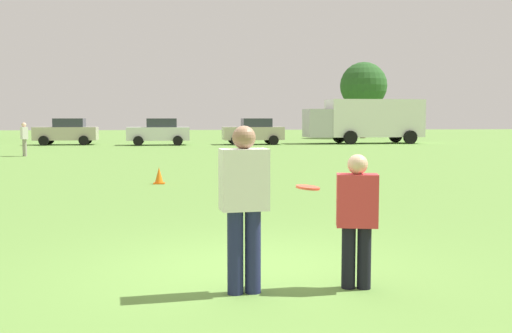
% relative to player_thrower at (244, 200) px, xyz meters
% --- Properties ---
extents(ground_plane, '(165.09, 165.09, 0.00)m').
position_rel_player_thrower_xyz_m(ground_plane, '(0.15, 0.94, -1.02)').
color(ground_plane, '#608C3D').
extents(player_thrower, '(0.54, 0.35, 1.81)m').
position_rel_player_thrower_xyz_m(player_thrower, '(0.00, 0.00, 0.00)').
color(player_thrower, '#1E234C').
rests_on(player_thrower, ground).
extents(player_defender, '(0.49, 0.34, 1.49)m').
position_rel_player_thrower_xyz_m(player_defender, '(1.25, 0.05, -0.18)').
color(player_defender, black).
rests_on(player_defender, ground).
extents(frisbee, '(0.27, 0.27, 0.06)m').
position_rel_player_thrower_xyz_m(frisbee, '(0.73, 0.20, 0.10)').
color(frisbee, '#E54C33').
extents(traffic_cone, '(0.32, 0.32, 0.48)m').
position_rel_player_thrower_xyz_m(traffic_cone, '(-1.49, 10.78, -0.79)').
color(traffic_cone, '#D8590C').
rests_on(traffic_cone, ground).
extents(parked_car_mid_left, '(4.28, 2.36, 1.82)m').
position_rel_player_thrower_xyz_m(parked_car_mid_left, '(-9.15, 35.81, -0.10)').
color(parked_car_mid_left, '#B7AD99').
rests_on(parked_car_mid_left, ground).
extents(parked_car_center, '(4.28, 2.36, 1.82)m').
position_rel_player_thrower_xyz_m(parked_car_center, '(-2.79, 34.71, -0.10)').
color(parked_car_center, silver).
rests_on(parked_car_center, ground).
extents(parked_car_mid_right, '(4.28, 2.36, 1.82)m').
position_rel_player_thrower_xyz_m(parked_car_mid_right, '(3.74, 34.92, -0.10)').
color(parked_car_mid_right, '#B7AD99').
rests_on(parked_car_mid_right, ground).
extents(box_truck, '(8.60, 3.25, 3.18)m').
position_rel_player_thrower_xyz_m(box_truck, '(12.02, 35.73, 0.73)').
color(box_truck, white).
rests_on(box_truck, ground).
extents(bystander_far_jogger, '(0.45, 0.52, 1.65)m').
position_rel_player_thrower_xyz_m(bystander_far_jogger, '(-8.68, 23.63, -0.09)').
color(bystander_far_jogger, gray).
rests_on(bystander_far_jogger, ground).
extents(tree_east_birch, '(4.23, 4.23, 6.87)m').
position_rel_player_thrower_xyz_m(tree_east_birch, '(14.92, 46.32, 3.71)').
color(tree_east_birch, brown).
rests_on(tree_east_birch, ground).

